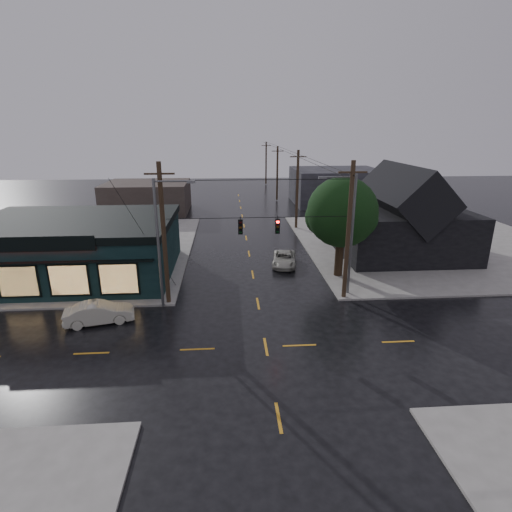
{
  "coord_description": "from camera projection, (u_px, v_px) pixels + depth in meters",
  "views": [
    {
      "loc": [
        -2.05,
        -20.52,
        12.34
      ],
      "look_at": [
        -0.15,
        5.9,
        3.69
      ],
      "focal_mm": 28.0,
      "sensor_mm": 36.0,
      "label": 1
    }
  ],
  "objects": [
    {
      "name": "utility_pole_far_c",
      "position": [
        266.0,
        185.0,
        88.35
      ],
      "size": [
        2.0,
        0.32,
        9.15
      ],
      "primitive_type": null,
      "color": "black",
      "rests_on": "ground"
    },
    {
      "name": "utility_pole_nw",
      "position": [
        169.0,
        303.0,
        29.15
      ],
      "size": [
        2.0,
        0.32,
        10.15
      ],
      "primitive_type": null,
      "color": "black",
      "rests_on": "ground"
    },
    {
      "name": "utility_pole_ne",
      "position": [
        343.0,
        298.0,
        30.03
      ],
      "size": [
        2.0,
        0.32,
        10.15
      ],
      "primitive_type": null,
      "color": "black",
      "rests_on": "ground"
    },
    {
      "name": "streetlight_nw",
      "position": [
        163.0,
        308.0,
        28.46
      ],
      "size": [
        5.4,
        0.3,
        9.15
      ],
      "primitive_type": null,
      "color": "slate",
      "rests_on": "ground"
    },
    {
      "name": "sedan_cream",
      "position": [
        99.0,
        313.0,
        26.07
      ],
      "size": [
        4.59,
        2.5,
        1.43
      ],
      "primitive_type": "imported",
      "rotation": [
        0.0,
        0.0,
        1.81
      ],
      "color": "beige",
      "rests_on": "ground"
    },
    {
      "name": "bg_building_west",
      "position": [
        148.0,
        197.0,
        59.72
      ],
      "size": [
        12.0,
        10.0,
        4.4
      ],
      "primitive_type": "cube",
      "color": "#332A25",
      "rests_on": "ground"
    },
    {
      "name": "utility_pole_far_a",
      "position": [
        296.0,
        229.0,
        50.42
      ],
      "size": [
        2.0,
        0.32,
        9.65
      ],
      "primitive_type": null,
      "color": "black",
      "rests_on": "ground"
    },
    {
      "name": "utility_pole_far_b",
      "position": [
        277.0,
        201.0,
        69.38
      ],
      "size": [
        2.0,
        0.32,
        9.15
      ],
      "primitive_type": null,
      "color": "black",
      "rests_on": "ground"
    },
    {
      "name": "span_signal_assembly",
      "position": [
        259.0,
        226.0,
        27.83
      ],
      "size": [
        13.0,
        0.48,
        1.23
      ],
      "color": "black",
      "rests_on": "ground"
    },
    {
      "name": "ne_building",
      "position": [
        402.0,
        210.0,
        39.18
      ],
      "size": [
        12.6,
        11.6,
        8.75
      ],
      "color": "black",
      "rests_on": "ground"
    },
    {
      "name": "sidewalk_nw",
      "position": [
        54.0,
        251.0,
        41.01
      ],
      "size": [
        28.0,
        28.0,
        0.15
      ],
      "primitive_type": "cube",
      "color": "gray",
      "rests_on": "ground"
    },
    {
      "name": "ground_plane",
      "position": [
        266.0,
        347.0,
        23.43
      ],
      "size": [
        160.0,
        160.0,
        0.0
      ],
      "primitive_type": "plane",
      "color": "black"
    },
    {
      "name": "bg_building_east",
      "position": [
        336.0,
        186.0,
        66.32
      ],
      "size": [
        14.0,
        12.0,
        5.6
      ],
      "primitive_type": "cube",
      "color": "#232428",
      "rests_on": "ground"
    },
    {
      "name": "suv_silver",
      "position": [
        284.0,
        259.0,
        36.93
      ],
      "size": [
        2.76,
        4.77,
        1.25
      ],
      "primitive_type": "imported",
      "rotation": [
        0.0,
        0.0,
        -0.16
      ],
      "color": "#B0B0A3",
      "rests_on": "ground"
    },
    {
      "name": "streetlight_ne",
      "position": [
        347.0,
        294.0,
        30.73
      ],
      "size": [
        5.4,
        0.3,
        9.15
      ],
      "primitive_type": null,
      "color": "slate",
      "rests_on": "ground"
    },
    {
      "name": "corner_tree",
      "position": [
        342.0,
        213.0,
        32.62
      ],
      "size": [
        5.8,
        5.8,
        8.39
      ],
      "color": "black",
      "rests_on": "ground"
    },
    {
      "name": "sidewalk_ne",
      "position": [
        430.0,
        244.0,
        43.73
      ],
      "size": [
        28.0,
        28.0,
        0.15
      ],
      "primitive_type": "cube",
      "color": "gray",
      "rests_on": "ground"
    },
    {
      "name": "pizza_shop",
      "position": [
        76.0,
        247.0,
        33.89
      ],
      "size": [
        16.3,
        12.34,
        4.9
      ],
      "color": "black",
      "rests_on": "ground"
    }
  ]
}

